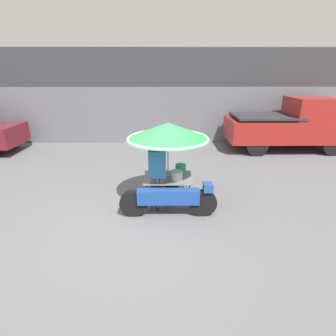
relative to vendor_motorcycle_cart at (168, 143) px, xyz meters
The scene contains 5 objects.
ground_plane 1.81m from the vendor_motorcycle_cart, 126.96° to the right, with size 36.00×36.00×0.00m, color slate.
shopfront_building 6.89m from the vendor_motorcycle_cart, 94.83° to the left, with size 28.00×2.06×3.94m.
vendor_motorcycle_cart is the anchor object (origin of this frame).
vendor_person 0.70m from the vendor_motorcycle_cart, 133.12° to the right, with size 0.38×0.22×1.66m.
pickup_truck 6.81m from the vendor_motorcycle_cart, 42.74° to the left, with size 4.83×1.80×2.08m.
Camera 1 is at (0.51, -4.90, 3.05)m, focal length 28.00 mm.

